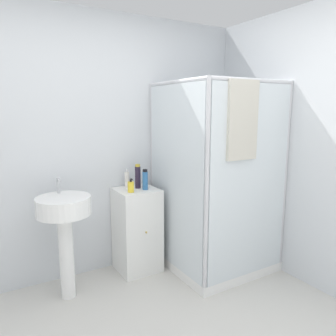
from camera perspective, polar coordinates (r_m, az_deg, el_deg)
wall_back at (r=3.20m, az=-14.54°, el=3.54°), size 6.40×0.06×2.50m
shower_enclosure at (r=3.36m, az=8.04°, el=-9.58°), size 0.97×1.00×1.86m
vanity_cabinet at (r=3.34m, az=-5.42°, el=-10.66°), size 0.40×0.41×0.83m
sink at (r=2.89m, az=-17.60°, el=-8.58°), size 0.45×0.45×1.02m
soap_dispenser at (r=3.09m, az=-6.49°, el=-3.25°), size 0.06×0.06×0.13m
shampoo_bottle_tall_black at (r=3.23m, az=-5.28°, el=-1.48°), size 0.06×0.06×0.24m
shampoo_bottle_blue at (r=3.17m, az=-4.01°, el=-2.05°), size 0.05×0.05×0.20m
lotion_bottle_white at (r=3.27m, az=-7.14°, el=-2.01°), size 0.05×0.05×0.19m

